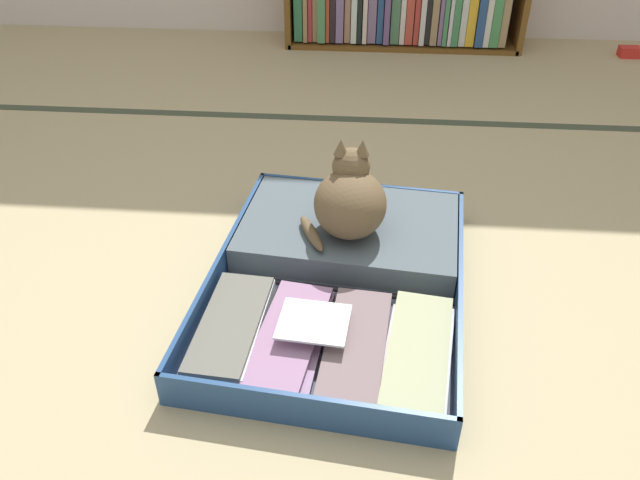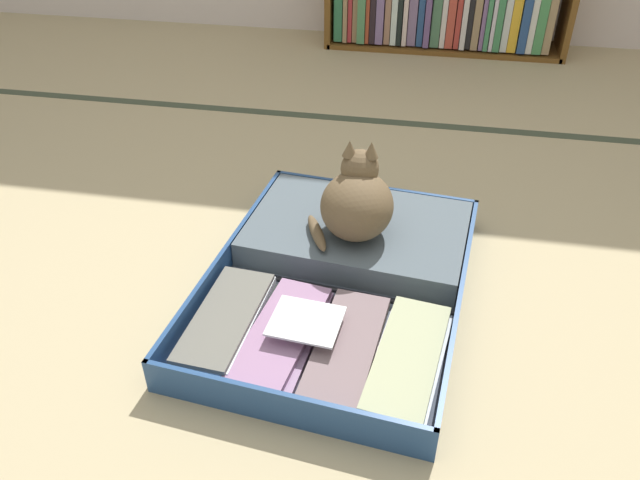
{
  "view_description": "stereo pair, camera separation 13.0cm",
  "coord_description": "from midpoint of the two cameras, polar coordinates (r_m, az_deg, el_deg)",
  "views": [
    {
      "loc": [
        0.18,
        -1.1,
        1.1
      ],
      "look_at": [
        0.08,
        0.16,
        0.19
      ],
      "focal_mm": 34.98,
      "sensor_mm": 36.0,
      "label": 1
    },
    {
      "loc": [
        0.31,
        -1.08,
        1.1
      ],
      "look_at": [
        0.08,
        0.16,
        0.19
      ],
      "focal_mm": 34.98,
      "sensor_mm": 36.0,
      "label": 2
    }
  ],
  "objects": [
    {
      "name": "ground_plane",
      "position": [
        1.57,
        -5.92,
        -9.05
      ],
      "size": [
        10.0,
        10.0,
        0.0
      ],
      "primitive_type": "plane",
      "color": "tan"
    },
    {
      "name": "small_red_pouch",
      "position": [
        3.62,
        25.52,
        15.25
      ],
      "size": [
        0.1,
        0.07,
        0.05
      ],
      "color": "red",
      "rests_on": "ground_plane"
    },
    {
      "name": "open_suitcase",
      "position": [
        1.7,
        -0.28,
        -2.76
      ],
      "size": [
        0.73,
        0.94,
        0.1
      ],
      "color": "navy",
      "rests_on": "ground_plane"
    },
    {
      "name": "tatami_border",
      "position": [
        2.62,
        -1.25,
        11.07
      ],
      "size": [
        4.8,
        0.05,
        0.0
      ],
      "color": "#3C4534",
      "rests_on": "ground_plane"
    },
    {
      "name": "black_cat",
      "position": [
        1.71,
        0.56,
        3.65
      ],
      "size": [
        0.26,
        0.25,
        0.26
      ],
      "color": "brown",
      "rests_on": "open_suitcase"
    }
  ]
}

